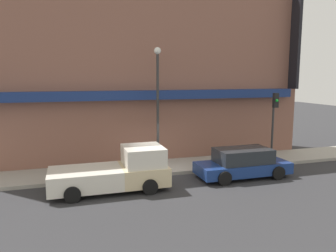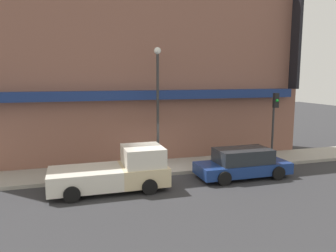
% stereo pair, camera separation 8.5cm
% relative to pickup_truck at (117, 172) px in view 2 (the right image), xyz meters
% --- Properties ---
extents(ground_plane, '(80.00, 80.00, 0.00)m').
position_rel_pickup_truck_xyz_m(ground_plane, '(2.22, 1.22, -0.80)').
color(ground_plane, '#2D2D30').
extents(sidewalk, '(36.00, 2.68, 0.17)m').
position_rel_pickup_truck_xyz_m(sidewalk, '(2.22, 2.57, -0.72)').
color(sidewalk, '#9E998E').
rests_on(sidewalk, ground).
extents(building, '(19.80, 3.80, 11.08)m').
position_rel_pickup_truck_xyz_m(building, '(2.23, 5.39, 4.58)').
color(building, brown).
rests_on(building, ground).
extents(pickup_truck, '(5.09, 2.29, 1.86)m').
position_rel_pickup_truck_xyz_m(pickup_truck, '(0.00, 0.00, 0.00)').
color(pickup_truck, beige).
rests_on(pickup_truck, ground).
extents(parked_car, '(4.63, 2.01, 1.44)m').
position_rel_pickup_truck_xyz_m(parked_car, '(6.20, 0.00, -0.10)').
color(parked_car, navy).
rests_on(parked_car, ground).
extents(fire_hydrant, '(0.20, 0.20, 0.66)m').
position_rel_pickup_truck_xyz_m(fire_hydrant, '(1.61, 1.97, -0.30)').
color(fire_hydrant, yellow).
rests_on(fire_hydrant, sidewalk).
extents(street_lamp, '(0.36, 0.36, 6.26)m').
position_rel_pickup_truck_xyz_m(street_lamp, '(2.54, 2.51, 3.22)').
color(street_lamp, '#2D2D2D').
rests_on(street_lamp, sidewalk).
extents(traffic_light, '(0.28, 0.42, 3.88)m').
position_rel_pickup_truck_xyz_m(traffic_light, '(8.97, 1.57, 2.03)').
color(traffic_light, '#2D2D2D').
rests_on(traffic_light, sidewalk).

